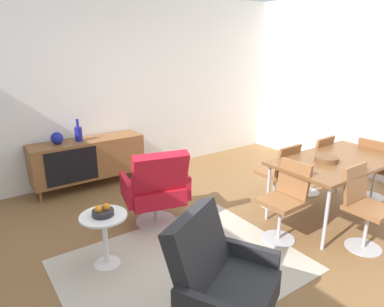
{
  "coord_description": "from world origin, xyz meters",
  "views": [
    {
      "loc": [
        -2.04,
        -2.45,
        2.02
      ],
      "look_at": [
        -0.04,
        0.41,
        0.91
      ],
      "focal_mm": 31.94,
      "sensor_mm": 36.0,
      "label": 1
    }
  ],
  "objects_px": {
    "wooden_bowl_on_table": "(327,159)",
    "fruit_bowl": "(103,211)",
    "lounge_chair_red": "(156,187)",
    "vase_sculptural_dark": "(78,133)",
    "armchair_black_shell": "(221,282)",
    "dining_chair_far_end": "(374,166)",
    "dining_chair_front_left": "(364,205)",
    "vase_cobalt": "(57,138)",
    "dining_table": "(337,162)",
    "sideboard": "(88,158)",
    "dining_chair_back_left": "(279,173)",
    "dining_chair_near_window": "(285,198)",
    "side_table_round": "(105,234)",
    "dining_chair_back_right": "(314,162)"
  },
  "relations": [
    {
      "from": "wooden_bowl_on_table",
      "to": "fruit_bowl",
      "type": "distance_m",
      "value": 2.53
    },
    {
      "from": "lounge_chair_red",
      "to": "vase_sculptural_dark",
      "type": "bearing_deg",
      "value": 103.16
    },
    {
      "from": "wooden_bowl_on_table",
      "to": "armchair_black_shell",
      "type": "xyz_separation_m",
      "value": [
        -2.1,
        -0.66,
        -0.3
      ]
    },
    {
      "from": "vase_sculptural_dark",
      "to": "dining_chair_far_end",
      "type": "height_order",
      "value": "vase_sculptural_dark"
    },
    {
      "from": "vase_sculptural_dark",
      "to": "wooden_bowl_on_table",
      "type": "height_order",
      "value": "vase_sculptural_dark"
    },
    {
      "from": "vase_sculptural_dark",
      "to": "dining_chair_front_left",
      "type": "distance_m",
      "value": 3.7
    },
    {
      "from": "armchair_black_shell",
      "to": "vase_cobalt",
      "type": "bearing_deg",
      "value": 93.87
    },
    {
      "from": "dining_table",
      "to": "fruit_bowl",
      "type": "relative_size",
      "value": 8.0
    },
    {
      "from": "sideboard",
      "to": "dining_chair_front_left",
      "type": "distance_m",
      "value": 3.63
    },
    {
      "from": "dining_chair_back_left",
      "to": "dining_chair_near_window",
      "type": "bearing_deg",
      "value": -134.14
    },
    {
      "from": "armchair_black_shell",
      "to": "vase_sculptural_dark",
      "type": "bearing_deg",
      "value": 88.66
    },
    {
      "from": "dining_chair_near_window",
      "to": "dining_chair_far_end",
      "type": "bearing_deg",
      "value": -0.21
    },
    {
      "from": "vase_sculptural_dark",
      "to": "armchair_black_shell",
      "type": "xyz_separation_m",
      "value": [
        -0.08,
        -3.25,
        -0.36
      ]
    },
    {
      "from": "vase_cobalt",
      "to": "fruit_bowl",
      "type": "xyz_separation_m",
      "value": [
        -0.12,
        -1.96,
        -0.25
      ]
    },
    {
      "from": "dining_chair_front_left",
      "to": "armchair_black_shell",
      "type": "relative_size",
      "value": 0.9
    },
    {
      "from": "sideboard",
      "to": "side_table_round",
      "type": "height_order",
      "value": "sideboard"
    },
    {
      "from": "vase_cobalt",
      "to": "dining_chair_back_left",
      "type": "relative_size",
      "value": 0.2
    },
    {
      "from": "dining_chair_back_right",
      "to": "vase_sculptural_dark",
      "type": "bearing_deg",
      "value": 141.46
    },
    {
      "from": "vase_cobalt",
      "to": "dining_table",
      "type": "distance_m",
      "value": 3.63
    },
    {
      "from": "dining_chair_near_window",
      "to": "dining_chair_front_left",
      "type": "distance_m",
      "value": 0.78
    },
    {
      "from": "dining_chair_back_left",
      "to": "fruit_bowl",
      "type": "bearing_deg",
      "value": 177.55
    },
    {
      "from": "wooden_bowl_on_table",
      "to": "dining_chair_front_left",
      "type": "relative_size",
      "value": 0.3
    },
    {
      "from": "side_table_round",
      "to": "dining_chair_far_end",
      "type": "bearing_deg",
      "value": -10.6
    },
    {
      "from": "dining_chair_far_end",
      "to": "fruit_bowl",
      "type": "bearing_deg",
      "value": 169.38
    },
    {
      "from": "dining_chair_back_right",
      "to": "dining_table",
      "type": "bearing_deg",
      "value": -122.3
    },
    {
      "from": "vase_sculptural_dark",
      "to": "dining_chair_back_right",
      "type": "distance_m",
      "value": 3.32
    },
    {
      "from": "wooden_bowl_on_table",
      "to": "dining_chair_front_left",
      "type": "height_order",
      "value": "dining_chair_front_left"
    },
    {
      "from": "side_table_round",
      "to": "fruit_bowl",
      "type": "bearing_deg",
      "value": 92.37
    },
    {
      "from": "dining_chair_back_left",
      "to": "vase_sculptural_dark",
      "type": "bearing_deg",
      "value": 132.42
    },
    {
      "from": "side_table_round",
      "to": "vase_cobalt",
      "type": "bearing_deg",
      "value": 86.6
    },
    {
      "from": "sideboard",
      "to": "dining_chair_near_window",
      "type": "relative_size",
      "value": 1.87
    },
    {
      "from": "dining_table",
      "to": "fruit_bowl",
      "type": "bearing_deg",
      "value": 166.02
    },
    {
      "from": "sideboard",
      "to": "dining_chair_far_end",
      "type": "distance_m",
      "value": 3.99
    },
    {
      "from": "sideboard",
      "to": "vase_sculptural_dark",
      "type": "xyz_separation_m",
      "value": [
        -0.1,
        0.0,
        0.39
      ]
    },
    {
      "from": "lounge_chair_red",
      "to": "armchair_black_shell",
      "type": "relative_size",
      "value": 1.0
    },
    {
      "from": "dining_table",
      "to": "dining_chair_far_end",
      "type": "xyz_separation_m",
      "value": [
        0.89,
        -0.0,
        -0.23
      ]
    },
    {
      "from": "sideboard",
      "to": "fruit_bowl",
      "type": "height_order",
      "value": "sideboard"
    },
    {
      "from": "dining_chair_front_left",
      "to": "dining_chair_back_left",
      "type": "distance_m",
      "value": 1.12
    },
    {
      "from": "side_table_round",
      "to": "fruit_bowl",
      "type": "xyz_separation_m",
      "value": [
        -0.0,
        0.0,
        0.23
      ]
    },
    {
      "from": "dining_chair_back_right",
      "to": "fruit_bowl",
      "type": "xyz_separation_m",
      "value": [
        -2.99,
        0.1,
        0.09
      ]
    },
    {
      "from": "dining_table",
      "to": "side_table_round",
      "type": "relative_size",
      "value": 3.08
    },
    {
      "from": "dining_chair_back_right",
      "to": "dining_chair_back_left",
      "type": "distance_m",
      "value": 0.7
    },
    {
      "from": "dining_chair_back_right",
      "to": "dining_chair_near_window",
      "type": "distance_m",
      "value": 1.36
    },
    {
      "from": "vase_cobalt",
      "to": "dining_chair_far_end",
      "type": "height_order",
      "value": "vase_cobalt"
    },
    {
      "from": "vase_cobalt",
      "to": "dining_table",
      "type": "bearing_deg",
      "value": -46.02
    },
    {
      "from": "dining_chair_near_window",
      "to": "dining_chair_back_left",
      "type": "distance_m",
      "value": 0.78
    },
    {
      "from": "wooden_bowl_on_table",
      "to": "lounge_chair_red",
      "type": "relative_size",
      "value": 0.27
    },
    {
      "from": "dining_table",
      "to": "dining_chair_near_window",
      "type": "distance_m",
      "value": 0.92
    },
    {
      "from": "dining_chair_near_window",
      "to": "sideboard",
      "type": "bearing_deg",
      "value": 115.31
    },
    {
      "from": "vase_cobalt",
      "to": "lounge_chair_red",
      "type": "relative_size",
      "value": 0.18
    }
  ]
}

